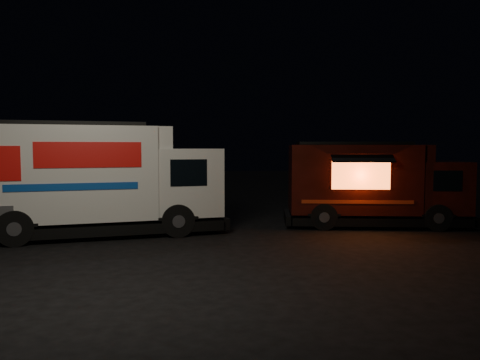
% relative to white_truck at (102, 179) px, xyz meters
% --- Properties ---
extents(ground, '(80.00, 80.00, 0.00)m').
position_rel_white_truck_xyz_m(ground, '(1.76, -2.79, -1.68)').
color(ground, black).
rests_on(ground, ground).
extents(white_truck, '(7.74, 3.89, 3.35)m').
position_rel_white_truck_xyz_m(white_truck, '(0.00, 0.00, 0.00)').
color(white_truck, silver).
rests_on(white_truck, ground).
extents(red_truck, '(6.31, 3.16, 2.81)m').
position_rel_white_truck_xyz_m(red_truck, '(8.82, 0.66, -0.27)').
color(red_truck, '#3B0E0A').
rests_on(red_truck, ground).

